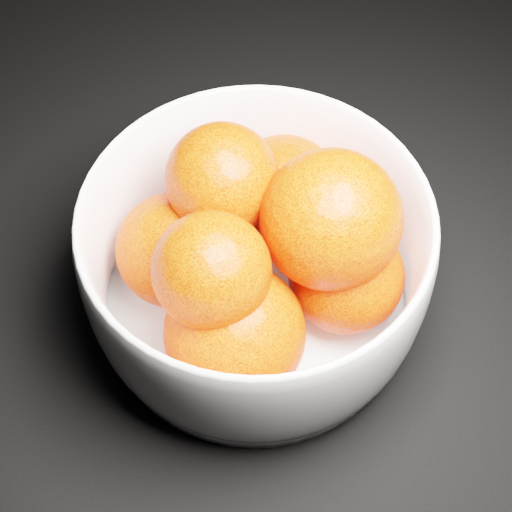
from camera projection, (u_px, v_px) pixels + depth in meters
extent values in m
cube|color=black|center=(476.00, 67.00, 0.72)|extent=(3.00, 3.00, 0.00)
cylinder|color=white|center=(256.00, 299.00, 0.56)|extent=(0.23, 0.23, 0.01)
sphere|color=#FF3208|center=(284.00, 193.00, 0.55)|extent=(0.09, 0.09, 0.09)
sphere|color=#FF3208|center=(174.00, 250.00, 0.52)|extent=(0.09, 0.09, 0.09)
sphere|color=#FF3208|center=(235.00, 333.00, 0.48)|extent=(0.10, 0.10, 0.10)
sphere|color=#FF3208|center=(346.00, 276.00, 0.51)|extent=(0.08, 0.08, 0.08)
sphere|color=#FF3208|center=(222.00, 179.00, 0.49)|extent=(0.08, 0.08, 0.08)
sphere|color=#FF3208|center=(212.00, 271.00, 0.45)|extent=(0.08, 0.08, 0.08)
sphere|color=#FF3208|center=(331.00, 220.00, 0.47)|extent=(0.10, 0.10, 0.10)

